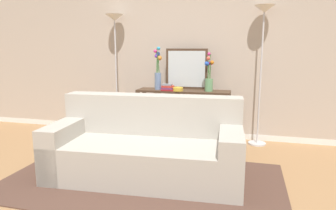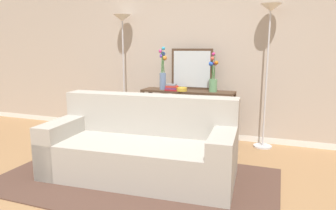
{
  "view_description": "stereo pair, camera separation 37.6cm",
  "coord_description": "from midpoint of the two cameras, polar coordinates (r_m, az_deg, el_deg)",
  "views": [
    {
      "loc": [
        1.03,
        -2.53,
        1.42
      ],
      "look_at": [
        0.04,
        1.2,
        0.69
      ],
      "focal_mm": 32.56,
      "sensor_mm": 36.0,
      "label": 1
    },
    {
      "loc": [
        1.38,
        -2.41,
        1.42
      ],
      "look_at": [
        0.04,
        1.2,
        0.69
      ],
      "focal_mm": 32.56,
      "sensor_mm": 36.0,
      "label": 2
    }
  ],
  "objects": [
    {
      "name": "back_wall",
      "position": [
        4.94,
        0.68,
        11.02
      ],
      "size": [
        12.0,
        0.15,
        2.91
      ],
      "color": "white",
      "rests_on": "ground"
    },
    {
      "name": "floor_lamp_right",
      "position": [
        4.52,
        15.04,
        12.21
      ],
      "size": [
        0.28,
        0.28,
        2.0
      ],
      "color": "silver",
      "rests_on": "ground"
    },
    {
      "name": "area_rug",
      "position": [
        3.42,
        -8.03,
        -13.9
      ],
      "size": [
        2.97,
        1.68,
        0.01
      ],
      "color": "#51382D",
      "rests_on": "ground"
    },
    {
      "name": "console_table",
      "position": [
        4.62,
        0.49,
        -0.19
      ],
      "size": [
        1.4,
        0.35,
        0.79
      ],
      "color": "#473323",
      "rests_on": "ground"
    },
    {
      "name": "book_row_under_console",
      "position": [
        4.84,
        -3.93,
        -5.71
      ],
      "size": [
        0.37,
        0.17,
        0.13
      ],
      "color": "#BC3328",
      "rests_on": "ground"
    },
    {
      "name": "fruit_bowl",
      "position": [
        4.49,
        -0.56,
        2.99
      ],
      "size": [
        0.16,
        0.16,
        0.05
      ],
      "color": "gold",
      "rests_on": "console_table"
    },
    {
      "name": "floor_lamp_left",
      "position": [
        5.05,
        -12.02,
        11.6
      ],
      "size": [
        0.28,
        0.28,
        1.94
      ],
      "color": "silver",
      "rests_on": "ground"
    },
    {
      "name": "wall_mirror",
      "position": [
        4.68,
        1.17,
        6.75
      ],
      "size": [
        0.64,
        0.02,
        0.62
      ],
      "color": "#473323",
      "rests_on": "console_table"
    },
    {
      "name": "vase_short_flowers",
      "position": [
        4.46,
        5.29,
        4.99
      ],
      "size": [
        0.13,
        0.13,
        0.56
      ],
      "color": "#669E6B",
      "rests_on": "console_table"
    },
    {
      "name": "book_stack",
      "position": [
        4.53,
        -2.44,
        3.25
      ],
      "size": [
        0.19,
        0.14,
        0.1
      ],
      "color": "maroon",
      "rests_on": "console_table"
    },
    {
      "name": "vase_tall_flowers",
      "position": [
        4.64,
        -4.24,
        6.05
      ],
      "size": [
        0.12,
        0.12,
        0.64
      ],
      "color": "#6B84AD",
      "rests_on": "console_table"
    },
    {
      "name": "couch",
      "position": [
        3.44,
        -7.18,
        -8.2
      ],
      "size": [
        2.13,
        1.06,
        0.88
      ],
      "color": "#ADA89E",
      "rests_on": "ground"
    },
    {
      "name": "ground_plane",
      "position": [
        3.1,
        -10.38,
        -17.0
      ],
      "size": [
        16.0,
        16.0,
        0.02
      ],
      "primitive_type": "cube",
      "color": "#9E754C"
    }
  ]
}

